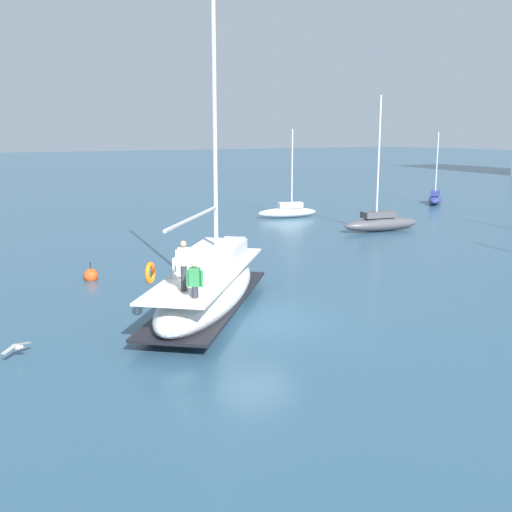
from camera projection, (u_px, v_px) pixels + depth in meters
ground_plane at (256, 322)px, 20.86m from camera, size 400.00×400.00×0.00m
main_sailboat at (209, 286)px, 22.02m from camera, size 8.68×8.27×14.10m
moored_sloop_near at (288, 211)px, 46.55m from camera, size 2.23×4.69×6.54m
moored_sloop_far at (381, 222)px, 40.09m from camera, size 2.16×5.69×8.59m
moored_cutter_right at (435, 198)px, 55.72m from camera, size 3.82×4.42×6.35m
seagull at (17, 347)px, 17.42m from camera, size 0.74×0.93×0.17m
mooring_buoy at (91, 276)px, 26.78m from camera, size 0.63×0.63×0.91m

